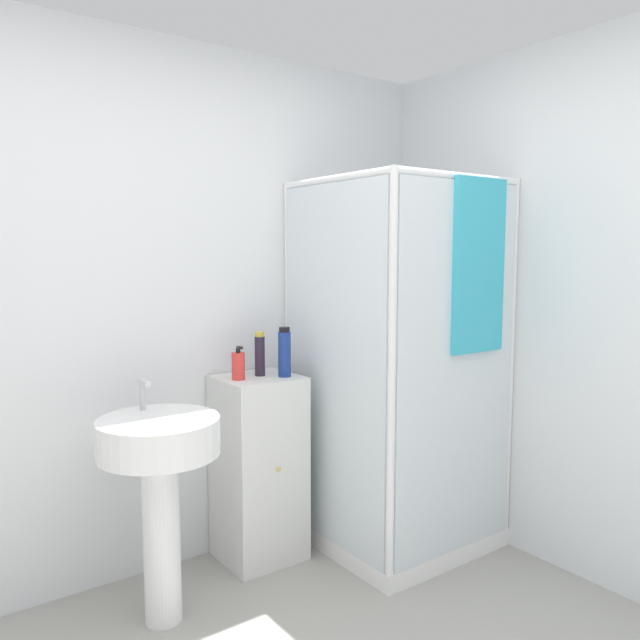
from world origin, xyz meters
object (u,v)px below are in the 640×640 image
Objects in this scene: shampoo_bottle_tall_black at (260,354)px; shampoo_bottle_blue at (284,353)px; sink at (160,468)px; soap_dispenser at (238,366)px.

shampoo_bottle_tall_black is 0.13m from shampoo_bottle_blue.
sink is at bearing -167.01° from shampoo_bottle_blue.
soap_dispenser is 0.14m from shampoo_bottle_tall_black.
sink is 0.77m from shampoo_bottle_tall_black.
soap_dispenser is 0.23m from shampoo_bottle_blue.
sink is at bearing -157.77° from shampoo_bottle_tall_black.
soap_dispenser is at bearing 25.31° from sink.
shampoo_bottle_blue reaches higher than soap_dispenser.
shampoo_bottle_blue is (0.09, -0.09, 0.01)m from shampoo_bottle_tall_black.
shampoo_bottle_blue is at bearing 12.99° from sink.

